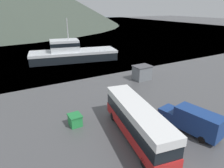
{
  "coord_description": "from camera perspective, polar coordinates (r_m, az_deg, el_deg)",
  "views": [
    {
      "loc": [
        -9.41,
        -5.8,
        11.8
      ],
      "look_at": [
        3.07,
        15.9,
        2.0
      ],
      "focal_mm": 32.0,
      "sensor_mm": 36.0,
      "label": 1
    }
  ],
  "objects": [
    {
      "name": "fishing_boat",
      "position": [
        47.21,
        -11.37,
        8.73
      ],
      "size": [
        20.26,
        9.93,
        9.4
      ],
      "rotation": [
        0.0,
        0.0,
        4.5
      ],
      "color": "black",
      "rests_on": "water_surface"
    },
    {
      "name": "dock_kiosk",
      "position": [
        34.39,
        8.58,
        3.24
      ],
      "size": [
        2.99,
        2.35,
        2.45
      ],
      "color": "slate",
      "rests_on": "ground"
    },
    {
      "name": "delivery_van",
      "position": [
        21.46,
        21.9,
        -9.57
      ],
      "size": [
        2.98,
        6.48,
        2.51
      ],
      "rotation": [
        0.0,
        0.0,
        0.18
      ],
      "color": "navy",
      "rests_on": "ground"
    },
    {
      "name": "storage_bin",
      "position": [
        21.64,
        -10.49,
        -10.09
      ],
      "size": [
        1.3,
        1.44,
        1.24
      ],
      "color": "green",
      "rests_on": "ground"
    },
    {
      "name": "water_surface",
      "position": [
        151.43,
        -27.18,
        14.66
      ],
      "size": [
        240.0,
        240.0,
        0.0
      ],
      "primitive_type": "plane",
      "color": "slate",
      "rests_on": "ground"
    },
    {
      "name": "tour_bus",
      "position": [
        19.0,
        7.13,
        -10.27
      ],
      "size": [
        4.37,
        10.9,
        3.36
      ],
      "rotation": [
        0.0,
        0.0,
        -0.19
      ],
      "color": "red",
      "rests_on": "ground"
    }
  ]
}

